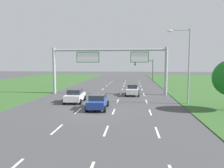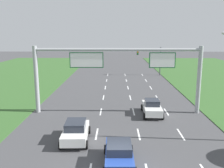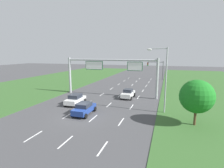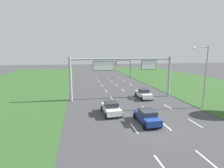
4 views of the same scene
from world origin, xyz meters
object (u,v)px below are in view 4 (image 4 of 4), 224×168
Objects in this scene: street_lamp at (203,72)px; car_near_red at (147,116)px; car_lead_silver at (111,108)px; traffic_light_mast at (124,65)px; sign_gantry at (123,69)px; car_mid_lane at (144,94)px.

car_near_red is at bearing -158.68° from street_lamp.
car_lead_silver is 13.47m from street_lamp.
sign_gantry is at bearing -105.62° from traffic_light_mast.
street_lamp is at bearing -45.80° from car_mid_lane.
sign_gantry is (3.33, 7.12, 4.09)m from car_lead_silver.
car_mid_lane is 24.95m from traffic_light_mast.
car_lead_silver is at bearing -107.88° from traffic_light_mast.
sign_gantry is 3.08× the size of traffic_light_mast.
car_near_red is 1.01× the size of car_lead_silver.
traffic_light_mast reaches higher than car_mid_lane.
sign_gantry is at bearing 89.17° from car_near_red.
car_lead_silver is 0.47× the size of street_lamp.
car_mid_lane is (6.84, 6.47, -0.02)m from car_lead_silver.
car_lead_silver is 0.97× the size of car_mid_lane.
car_lead_silver is 0.71× the size of traffic_light_mast.
street_lamp is (9.46, 3.69, 4.30)m from car_near_red.
car_near_red is 11.02m from street_lamp.
sign_gantry is 2.03× the size of street_lamp.
sign_gantry is at bearing 143.36° from street_lamp.
street_lamp is at bearing -36.64° from sign_gantry.
car_near_red is 10.67m from car_mid_lane.
car_lead_silver is 0.23× the size of sign_gantry.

